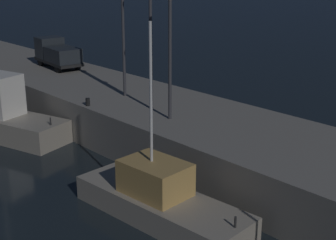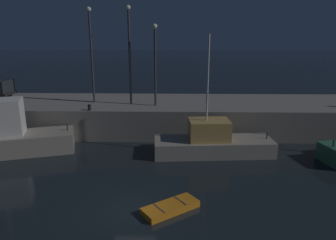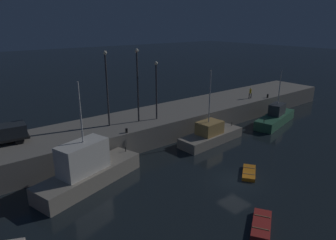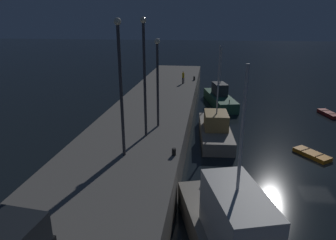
% 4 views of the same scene
% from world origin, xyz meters
% --- Properties ---
extents(ground_plane, '(320.00, 320.00, 0.00)m').
position_xyz_m(ground_plane, '(0.00, 0.00, 0.00)').
color(ground_plane, black).
extents(pier_quay, '(71.87, 8.29, 2.77)m').
position_xyz_m(pier_quay, '(0.00, 15.22, 1.38)').
color(pier_quay, gray).
rests_on(pier_quay, ground).
extents(fishing_boat_white, '(9.42, 3.55, 9.20)m').
position_xyz_m(fishing_boat_white, '(5.24, 8.50, 0.97)').
color(fishing_boat_white, gray).
rests_on(fishing_boat_white, ground).
extents(rowboat_blue_far, '(3.26, 2.83, 0.40)m').
position_xyz_m(rowboat_blue_far, '(2.11, 0.08, 0.18)').
color(rowboat_blue_far, orange).
rests_on(rowboat_blue_far, ground).
extents(lamp_post_west, '(0.44, 0.44, 8.76)m').
position_xyz_m(lamp_post_west, '(-5.52, 14.80, 7.83)').
color(lamp_post_west, '#38383D').
rests_on(lamp_post_west, pier_quay).
extents(lamp_post_east, '(0.44, 0.44, 8.84)m').
position_xyz_m(lamp_post_east, '(-1.85, 14.08, 7.87)').
color(lamp_post_east, '#38383D').
rests_on(lamp_post_east, pier_quay).
extents(lamp_post_central, '(0.44, 0.44, 7.26)m').
position_xyz_m(lamp_post_central, '(0.49, 13.51, 7.05)').
color(lamp_post_central, '#38383D').
rests_on(lamp_post_central, pier_quay).
extents(bollard_west, '(0.28, 0.28, 0.50)m').
position_xyz_m(bollard_west, '(-5.13, 11.48, 3.01)').
color(bollard_west, black).
rests_on(bollard_west, pier_quay).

